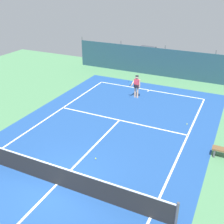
% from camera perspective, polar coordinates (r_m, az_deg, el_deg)
% --- Properties ---
extents(ground_plane, '(36.00, 36.00, 0.00)m').
position_cam_1_polar(ground_plane, '(12.22, -11.28, -14.42)').
color(ground_plane, '#4C8456').
extents(court_surface, '(11.02, 26.60, 0.01)m').
position_cam_1_polar(court_surface, '(12.22, -11.28, -14.40)').
color(court_surface, '#1E478C').
rests_on(court_surface, ground).
extents(tennis_net, '(10.12, 0.10, 1.10)m').
position_cam_1_polar(tennis_net, '(11.90, -11.50, -12.54)').
color(tennis_net, black).
rests_on(tennis_net, ground).
extents(back_fence, '(16.30, 0.98, 2.70)m').
position_cam_1_polar(back_fence, '(25.06, 10.80, 9.01)').
color(back_fence, '#1E3D4C').
rests_on(back_fence, ground).
extents(tennis_player, '(0.77, 0.71, 1.64)m').
position_cam_1_polar(tennis_player, '(19.70, 5.06, 5.57)').
color(tennis_player, '#D8AD8C').
rests_on(tennis_player, ground).
extents(tennis_ball_near_player, '(0.07, 0.07, 0.07)m').
position_cam_1_polar(tennis_ball_near_player, '(16.89, 15.16, -2.42)').
color(tennis_ball_near_player, '#CCDB33').
rests_on(tennis_ball_near_player, ground).
extents(tennis_ball_midcourt, '(0.07, 0.07, 0.07)m').
position_cam_1_polar(tennis_ball_midcourt, '(13.42, -3.37, -9.53)').
color(tennis_ball_midcourt, '#CCDB33').
rests_on(tennis_ball_midcourt, ground).
extents(parked_car, '(2.36, 4.37, 1.68)m').
position_cam_1_polar(parked_car, '(27.68, 6.77, 11.27)').
color(parked_car, silver).
rests_on(parked_car, ground).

